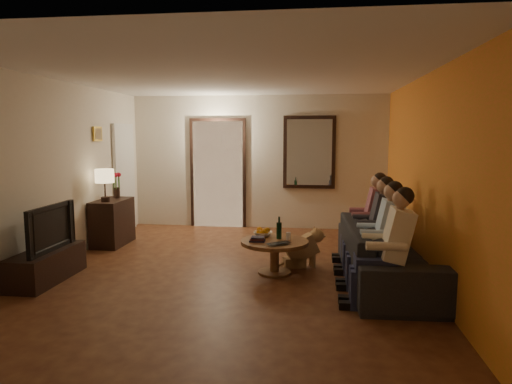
# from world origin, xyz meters

# --- Properties ---
(floor) EXTENTS (5.00, 6.00, 0.01)m
(floor) POSITION_xyz_m (0.00, 0.00, 0.00)
(floor) COLOR #491F13
(floor) RESTS_ON ground
(ceiling) EXTENTS (5.00, 6.00, 0.01)m
(ceiling) POSITION_xyz_m (0.00, 0.00, 2.60)
(ceiling) COLOR white
(ceiling) RESTS_ON back_wall
(back_wall) EXTENTS (5.00, 0.02, 2.60)m
(back_wall) POSITION_xyz_m (0.00, 3.00, 1.30)
(back_wall) COLOR beige
(back_wall) RESTS_ON floor
(front_wall) EXTENTS (5.00, 0.02, 2.60)m
(front_wall) POSITION_xyz_m (0.00, -3.00, 1.30)
(front_wall) COLOR beige
(front_wall) RESTS_ON floor
(left_wall) EXTENTS (0.02, 6.00, 2.60)m
(left_wall) POSITION_xyz_m (-2.50, 0.00, 1.30)
(left_wall) COLOR beige
(left_wall) RESTS_ON floor
(right_wall) EXTENTS (0.02, 6.00, 2.60)m
(right_wall) POSITION_xyz_m (2.50, 0.00, 1.30)
(right_wall) COLOR beige
(right_wall) RESTS_ON floor
(orange_accent) EXTENTS (0.01, 6.00, 2.60)m
(orange_accent) POSITION_xyz_m (2.49, 0.00, 1.30)
(orange_accent) COLOR orange
(orange_accent) RESTS_ON right_wall
(kitchen_doorway) EXTENTS (1.00, 0.06, 2.10)m
(kitchen_doorway) POSITION_xyz_m (-0.80, 2.98, 1.05)
(kitchen_doorway) COLOR #FFE0A5
(kitchen_doorway) RESTS_ON floor
(door_trim) EXTENTS (1.12, 0.04, 2.22)m
(door_trim) POSITION_xyz_m (-0.80, 2.97, 1.05)
(door_trim) COLOR black
(door_trim) RESTS_ON floor
(fridge_glimpse) EXTENTS (0.45, 0.03, 1.70)m
(fridge_glimpse) POSITION_xyz_m (-0.55, 2.98, 0.90)
(fridge_glimpse) COLOR silver
(fridge_glimpse) RESTS_ON floor
(mirror_frame) EXTENTS (1.00, 0.05, 1.40)m
(mirror_frame) POSITION_xyz_m (1.00, 2.96, 1.50)
(mirror_frame) COLOR black
(mirror_frame) RESTS_ON back_wall
(mirror_glass) EXTENTS (0.86, 0.02, 1.26)m
(mirror_glass) POSITION_xyz_m (1.00, 2.93, 1.50)
(mirror_glass) COLOR white
(mirror_glass) RESTS_ON back_wall
(white_door) EXTENTS (0.06, 0.85, 2.04)m
(white_door) POSITION_xyz_m (-2.46, 2.30, 1.02)
(white_door) COLOR white
(white_door) RESTS_ON floor
(framed_art) EXTENTS (0.03, 0.28, 0.24)m
(framed_art) POSITION_xyz_m (-2.47, 1.30, 1.85)
(framed_art) COLOR #B28C33
(framed_art) RESTS_ON left_wall
(art_canvas) EXTENTS (0.01, 0.22, 0.18)m
(art_canvas) POSITION_xyz_m (-2.46, 1.30, 1.85)
(art_canvas) COLOR brown
(art_canvas) RESTS_ON left_wall
(dresser) EXTENTS (0.45, 0.86, 0.76)m
(dresser) POSITION_xyz_m (-2.25, 1.25, 0.38)
(dresser) COLOR black
(dresser) RESTS_ON floor
(table_lamp) EXTENTS (0.30, 0.30, 0.54)m
(table_lamp) POSITION_xyz_m (-2.25, 1.03, 1.03)
(table_lamp) COLOR beige
(table_lamp) RESTS_ON dresser
(flower_vase) EXTENTS (0.14, 0.14, 0.44)m
(flower_vase) POSITION_xyz_m (-2.25, 1.47, 0.98)
(flower_vase) COLOR #AF1228
(flower_vase) RESTS_ON dresser
(tv_stand) EXTENTS (0.45, 1.18, 0.39)m
(tv_stand) POSITION_xyz_m (-2.25, -0.68, 0.20)
(tv_stand) COLOR black
(tv_stand) RESTS_ON floor
(tv) EXTENTS (1.00, 0.13, 0.58)m
(tv) POSITION_xyz_m (-2.25, -0.68, 0.68)
(tv) COLOR black
(tv) RESTS_ON tv_stand
(sofa) EXTENTS (2.52, 1.06, 0.73)m
(sofa) POSITION_xyz_m (2.00, -0.19, 0.36)
(sofa) COLOR black
(sofa) RESTS_ON floor
(person_a) EXTENTS (0.60, 0.40, 1.20)m
(person_a) POSITION_xyz_m (1.90, -1.09, 0.60)
(person_a) COLOR tan
(person_a) RESTS_ON sofa
(person_b) EXTENTS (0.60, 0.40, 1.20)m
(person_b) POSITION_xyz_m (1.90, -0.49, 0.60)
(person_b) COLOR tan
(person_b) RESTS_ON sofa
(person_c) EXTENTS (0.60, 0.40, 1.20)m
(person_c) POSITION_xyz_m (1.90, 0.11, 0.60)
(person_c) COLOR tan
(person_c) RESTS_ON sofa
(person_d) EXTENTS (0.60, 0.40, 1.20)m
(person_d) POSITION_xyz_m (1.90, 0.71, 0.60)
(person_d) COLOR tan
(person_d) RESTS_ON sofa
(dog) EXTENTS (0.61, 0.40, 0.56)m
(dog) POSITION_xyz_m (0.93, 0.32, 0.28)
(dog) COLOR olive
(dog) RESTS_ON floor
(coffee_table) EXTENTS (1.07, 1.07, 0.45)m
(coffee_table) POSITION_xyz_m (0.59, -0.02, 0.23)
(coffee_table) COLOR #5B2F1B
(coffee_table) RESTS_ON floor
(bowl) EXTENTS (0.26, 0.26, 0.06)m
(bowl) POSITION_xyz_m (0.41, 0.20, 0.48)
(bowl) COLOR white
(bowl) RESTS_ON coffee_table
(oranges) EXTENTS (0.20, 0.20, 0.08)m
(oranges) POSITION_xyz_m (0.41, 0.20, 0.55)
(oranges) COLOR orange
(oranges) RESTS_ON bowl
(wine_bottle) EXTENTS (0.07, 0.07, 0.31)m
(wine_bottle) POSITION_xyz_m (0.64, 0.08, 0.60)
(wine_bottle) COLOR black
(wine_bottle) RESTS_ON coffee_table
(wine_glass) EXTENTS (0.06, 0.06, 0.10)m
(wine_glass) POSITION_xyz_m (0.77, 0.03, 0.50)
(wine_glass) COLOR silver
(wine_glass) RESTS_ON coffee_table
(book_stack) EXTENTS (0.20, 0.15, 0.07)m
(book_stack) POSITION_xyz_m (0.37, -0.12, 0.48)
(book_stack) COLOR black
(book_stack) RESTS_ON coffee_table
(laptop) EXTENTS (0.39, 0.37, 0.03)m
(laptop) POSITION_xyz_m (0.69, -0.30, 0.46)
(laptop) COLOR black
(laptop) RESTS_ON coffee_table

